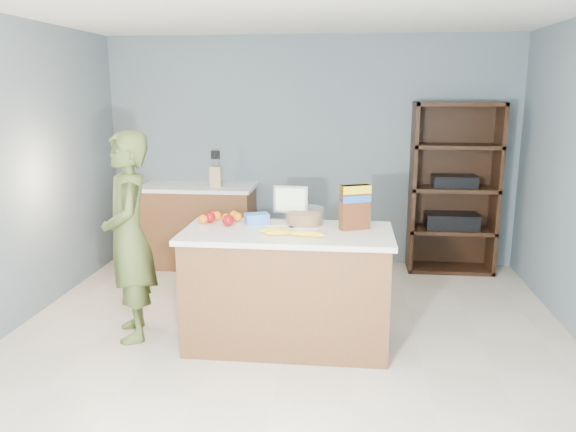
# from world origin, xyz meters

# --- Properties ---
(floor) EXTENTS (4.50, 5.00, 0.02)m
(floor) POSITION_xyz_m (0.00, 0.00, 0.00)
(floor) COLOR beige
(floor) RESTS_ON ground
(walls) EXTENTS (4.52, 5.02, 2.51)m
(walls) POSITION_xyz_m (0.00, 0.00, 1.65)
(walls) COLOR slate
(walls) RESTS_ON ground
(counter_peninsula) EXTENTS (1.56, 0.76, 0.90)m
(counter_peninsula) POSITION_xyz_m (0.00, 0.30, 0.42)
(counter_peninsula) COLOR brown
(counter_peninsula) RESTS_ON ground
(back_cabinet) EXTENTS (1.24, 0.62, 0.90)m
(back_cabinet) POSITION_xyz_m (-1.20, 2.20, 0.45)
(back_cabinet) COLOR brown
(back_cabinet) RESTS_ON ground
(shelving_unit) EXTENTS (0.90, 0.40, 1.80)m
(shelving_unit) POSITION_xyz_m (1.55, 2.35, 0.86)
(shelving_unit) COLOR black
(shelving_unit) RESTS_ON ground
(person) EXTENTS (0.60, 0.70, 1.63)m
(person) POSITION_xyz_m (-1.23, 0.31, 0.81)
(person) COLOR #495827
(person) RESTS_ON ground
(knife_block) EXTENTS (0.12, 0.10, 0.31)m
(knife_block) POSITION_xyz_m (-0.98, 2.14, 1.02)
(knife_block) COLOR tan
(knife_block) RESTS_ON back_cabinet
(envelopes) EXTENTS (0.41, 0.21, 0.00)m
(envelopes) POSITION_xyz_m (0.02, 0.40, 0.90)
(envelopes) COLOR white
(envelopes) RESTS_ON counter_peninsula
(bananas) EXTENTS (0.50, 0.19, 0.04)m
(bananas) POSITION_xyz_m (0.05, 0.16, 0.92)
(bananas) COLOR yellow
(bananas) RESTS_ON counter_peninsula
(apples) EXTENTS (0.25, 0.17, 0.09)m
(apples) POSITION_xyz_m (-0.55, 0.44, 0.94)
(apples) COLOR maroon
(apples) RESTS_ON counter_peninsula
(oranges) EXTENTS (0.33, 0.24, 0.07)m
(oranges) POSITION_xyz_m (-0.54, 0.53, 0.94)
(oranges) COLOR orange
(oranges) RESTS_ON counter_peninsula
(blue_carton) EXTENTS (0.21, 0.18, 0.08)m
(blue_carton) POSITION_xyz_m (-0.26, 0.50, 0.94)
(blue_carton) COLOR blue
(blue_carton) RESTS_ON counter_peninsula
(salad_bowl) EXTENTS (0.30, 0.30, 0.13)m
(salad_bowl) POSITION_xyz_m (0.11, 0.53, 0.96)
(salad_bowl) COLOR #267219
(salad_bowl) RESTS_ON counter_peninsula
(tv) EXTENTS (0.28, 0.12, 0.28)m
(tv) POSITION_xyz_m (-0.01, 0.63, 1.06)
(tv) COLOR silver
(tv) RESTS_ON counter_peninsula
(cereal_box) EXTENTS (0.24, 0.16, 0.33)m
(cereal_box) POSITION_xyz_m (0.50, 0.40, 1.09)
(cereal_box) COLOR #592B14
(cereal_box) RESTS_ON counter_peninsula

